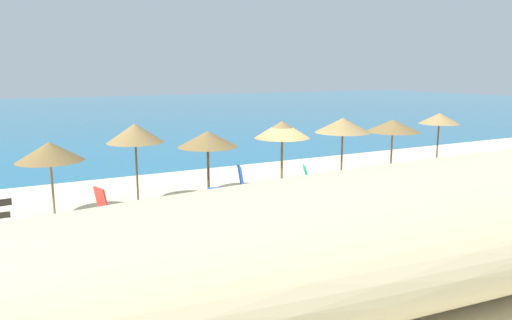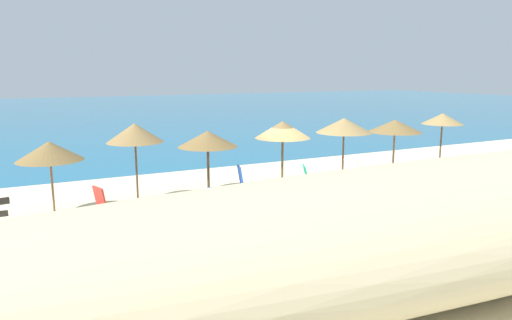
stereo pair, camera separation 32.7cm
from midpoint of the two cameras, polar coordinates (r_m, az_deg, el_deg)
ground_plane at (r=19.46m, az=4.98°, el=-3.66°), size 160.00×160.00×0.00m
sea_water at (r=60.13m, az=-17.31°, el=5.55°), size 160.00×74.65×0.01m
beach_umbrella_0 at (r=16.80m, az=-23.08°, el=0.99°), size 2.14×2.14×2.54m
beach_umbrella_1 at (r=17.39m, az=-13.85°, el=3.18°), size 2.02×2.02×2.97m
beach_umbrella_2 at (r=18.37m, az=-5.32°, el=2.53°), size 2.31×2.31×2.53m
beach_umbrella_3 at (r=19.64m, az=3.70°, el=3.66°), size 2.31×2.31×2.77m
beach_umbrella_4 at (r=21.07m, az=10.98°, el=4.10°), size 2.44×2.44×2.79m
beach_umbrella_5 at (r=23.04m, az=16.77°, el=3.93°), size 2.48×2.48×2.58m
beach_umbrella_6 at (r=25.37m, az=21.87°, el=4.61°), size 2.00×2.00×2.74m
lounge_chair_0 at (r=20.56m, az=11.39°, el=-1.79°), size 1.50×1.18×1.09m
lounge_chair_1 at (r=18.14m, az=-2.56°, el=-3.03°), size 1.48×0.93×1.24m
lounge_chair_2 at (r=15.92m, az=-18.97°, el=-5.66°), size 1.51×1.03×1.15m
lounge_chair_3 at (r=18.34m, az=5.28°, el=-2.89°), size 1.64×1.27×1.24m
cooler_box at (r=15.74m, az=-6.04°, el=-6.39°), size 0.60×0.60×0.39m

